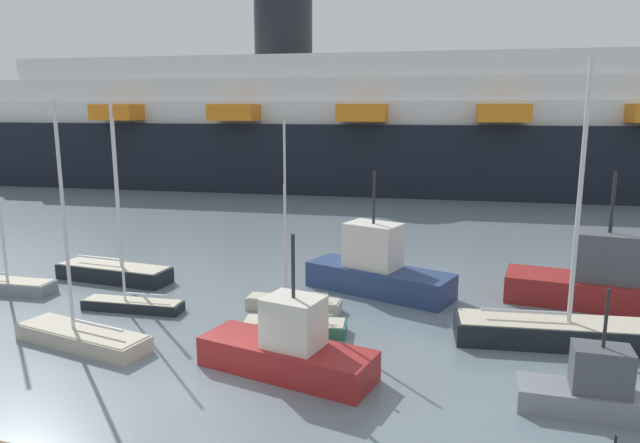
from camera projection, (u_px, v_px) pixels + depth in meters
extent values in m
plane|color=slate|center=(200.00, 390.00, 18.69)|extent=(600.00, 600.00, 0.00)
cube|color=#BCB29E|center=(83.00, 338.00, 22.18)|extent=(5.91, 2.56, 0.60)
cube|color=beige|center=(82.00, 330.00, 22.11)|extent=(5.66, 2.40, 0.04)
cylinder|color=silver|center=(64.00, 218.00, 21.47)|extent=(0.14, 0.14, 8.73)
cylinder|color=silver|center=(97.00, 325.00, 21.69)|extent=(2.55, 0.57, 0.11)
cube|color=black|center=(133.00, 306.00, 26.01)|extent=(4.69, 1.38, 0.44)
cube|color=beige|center=(133.00, 300.00, 25.96)|extent=(4.50, 1.29, 0.04)
cylinder|color=silver|center=(119.00, 212.00, 25.25)|extent=(0.11, 0.11, 8.08)
cylinder|color=silver|center=(146.00, 294.00, 25.76)|extent=(2.08, 0.25, 0.09)
cube|color=black|center=(114.00, 273.00, 30.44)|extent=(6.37, 2.09, 0.81)
cube|color=beige|center=(114.00, 265.00, 30.36)|extent=(6.11, 1.94, 0.04)
cylinder|color=silver|center=(116.00, 187.00, 29.38)|extent=(0.15, 0.15, 8.44)
cylinder|color=silver|center=(99.00, 258.00, 30.60)|extent=(2.83, 0.30, 0.12)
cube|color=#2D6B51|center=(294.00, 327.00, 23.40)|extent=(4.37, 1.92, 0.48)
cube|color=beige|center=(294.00, 321.00, 23.35)|extent=(4.19, 1.80, 0.04)
cylinder|color=silver|center=(285.00, 254.00, 22.84)|extent=(0.10, 0.10, 5.61)
cylinder|color=silver|center=(309.00, 314.00, 23.21)|extent=(1.89, 0.39, 0.08)
cube|color=gray|center=(0.00, 286.00, 28.62)|extent=(5.69, 1.68, 0.60)
cube|color=beige|center=(0.00, 280.00, 28.56)|extent=(5.46, 1.56, 0.04)
cube|color=black|center=(552.00, 333.00, 22.29)|extent=(7.50, 2.89, 0.90)
cube|color=beige|center=(553.00, 321.00, 22.20)|extent=(7.19, 2.69, 0.04)
cylinder|color=silver|center=(580.00, 196.00, 21.16)|extent=(0.18, 0.18, 9.83)
cylinder|color=silver|center=(525.00, 312.00, 22.30)|extent=(3.28, 0.56, 0.14)
cube|color=#BCB29E|center=(294.00, 305.00, 26.00)|extent=(4.34, 1.23, 0.53)
cube|color=beige|center=(293.00, 299.00, 25.94)|extent=(4.16, 1.14, 0.04)
cylinder|color=silver|center=(285.00, 212.00, 25.26)|extent=(0.10, 0.10, 7.93)
cylinder|color=silver|center=(307.00, 293.00, 25.74)|extent=(1.93, 0.18, 0.08)
cube|color=gray|center=(607.00, 403.00, 17.15)|extent=(5.13, 1.48, 0.73)
cube|color=#4C5156|center=(601.00, 369.00, 17.02)|extent=(1.64, 1.11, 1.37)
cylinder|color=#262626|center=(606.00, 318.00, 16.71)|extent=(0.10, 0.10, 1.79)
cube|color=maroon|center=(286.00, 358.00, 19.81)|extent=(6.47, 3.22, 1.06)
cube|color=silver|center=(294.00, 322.00, 19.40)|extent=(2.14, 1.87, 1.71)
cylinder|color=#262626|center=(293.00, 266.00, 19.02)|extent=(0.12, 0.12, 2.17)
cube|color=maroon|center=(594.00, 292.00, 26.62)|extent=(8.05, 3.41, 1.27)
cube|color=#4C5156|center=(608.00, 256.00, 26.14)|extent=(3.08, 2.28, 2.21)
cylinder|color=#262626|center=(613.00, 202.00, 25.66)|extent=(0.16, 0.16, 2.74)
cube|color=navy|center=(379.00, 280.00, 28.43)|extent=(7.65, 4.48, 1.26)
cube|color=silver|center=(373.00, 245.00, 28.30)|extent=(2.99, 2.47, 2.19)
cylinder|color=#262626|center=(374.00, 198.00, 27.84)|extent=(0.15, 0.15, 2.55)
cube|color=black|center=(492.00, 156.00, 64.33)|extent=(133.99, 28.46, 7.31)
cube|color=white|center=(494.00, 112.00, 63.39)|extent=(123.22, 25.44, 2.39)
cube|color=white|center=(496.00, 90.00, 62.92)|extent=(115.82, 23.91, 2.39)
cube|color=white|center=(497.00, 67.00, 62.46)|extent=(108.43, 22.38, 2.39)
cube|color=orange|center=(118.00, 112.00, 62.14)|extent=(5.05, 4.07, 1.68)
cube|color=orange|center=(235.00, 112.00, 59.46)|extent=(5.05, 4.07, 1.68)
cube|color=orange|center=(363.00, 113.00, 56.78)|extent=(5.05, 4.07, 1.68)
cube|color=orange|center=(503.00, 113.00, 54.10)|extent=(5.05, 4.07, 1.68)
cylinder|color=black|center=(283.00, 30.00, 66.41)|extent=(6.70, 6.70, 6.65)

